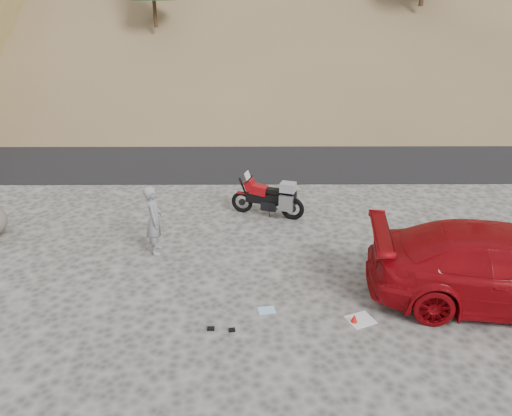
# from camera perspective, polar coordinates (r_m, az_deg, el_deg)

# --- Properties ---
(ground) EXTENTS (140.00, 140.00, 0.00)m
(ground) POSITION_cam_1_polar(r_m,az_deg,el_deg) (11.23, -1.90, -7.61)
(ground) COLOR #464340
(ground) RESTS_ON ground
(road) EXTENTS (120.00, 7.00, 0.05)m
(road) POSITION_cam_1_polar(r_m,az_deg,el_deg) (19.47, -1.25, 6.45)
(road) COLOR black
(road) RESTS_ON ground
(motorcycle) EXTENTS (2.04, 0.99, 1.25)m
(motorcycle) POSITION_cam_1_polar(r_m,az_deg,el_deg) (13.74, 1.68, 1.11)
(motorcycle) COLOR black
(motorcycle) RESTS_ON ground
(man) EXTENTS (0.49, 0.67, 1.70)m
(man) POSITION_cam_1_polar(r_m,az_deg,el_deg) (12.37, -11.25, -4.90)
(man) COLOR gray
(man) RESTS_ON ground
(red_car) EXTENTS (5.68, 2.91, 1.58)m
(red_car) POSITION_cam_1_polar(r_m,az_deg,el_deg) (11.49, 26.11, -9.59)
(red_car) COLOR maroon
(red_car) RESTS_ON ground
(gear_white_cloth) EXTENTS (0.62, 0.59, 0.02)m
(gear_white_cloth) POSITION_cam_1_polar(r_m,az_deg,el_deg) (10.05, 11.86, -12.40)
(gear_white_cloth) COLOR white
(gear_white_cloth) RESTS_ON ground
(gear_funnel) EXTENTS (0.19, 0.19, 0.19)m
(gear_funnel) POSITION_cam_1_polar(r_m,az_deg,el_deg) (9.92, 11.16, -12.28)
(gear_funnel) COLOR red
(gear_funnel) RESTS_ON ground
(gear_glove_a) EXTENTS (0.13, 0.10, 0.04)m
(gear_glove_a) POSITION_cam_1_polar(r_m,az_deg,el_deg) (9.65, -5.18, -13.57)
(gear_glove_a) COLOR black
(gear_glove_a) RESTS_ON ground
(gear_glove_b) EXTENTS (0.13, 0.11, 0.04)m
(gear_glove_b) POSITION_cam_1_polar(r_m,az_deg,el_deg) (9.59, -2.77, -13.75)
(gear_glove_b) COLOR black
(gear_glove_b) RESTS_ON ground
(gear_blue_cloth) EXTENTS (0.37, 0.30, 0.01)m
(gear_blue_cloth) POSITION_cam_1_polar(r_m,az_deg,el_deg) (10.10, 1.23, -11.61)
(gear_blue_cloth) COLOR #9ACFEE
(gear_blue_cloth) RESTS_ON ground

